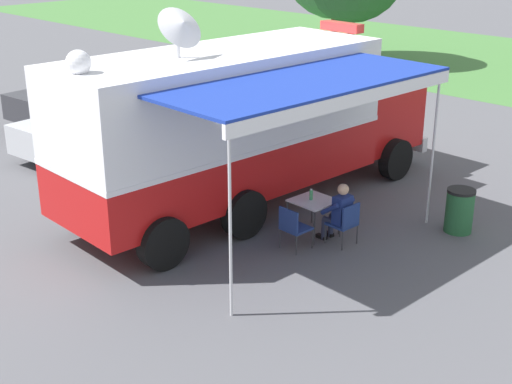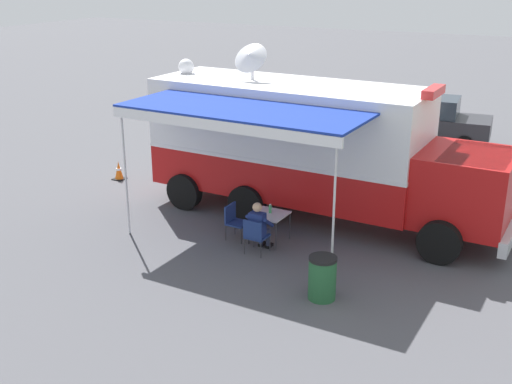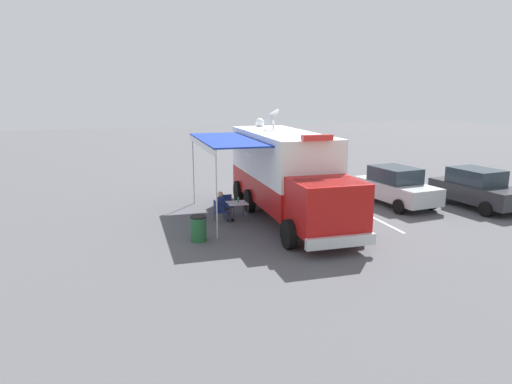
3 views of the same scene
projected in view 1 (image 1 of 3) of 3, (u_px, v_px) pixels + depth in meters
ground_plane at (224, 212)px, 15.47m from camera, size 100.00×100.00×0.00m
lot_stripe at (187, 158)px, 18.91m from camera, size 0.28×4.80×0.01m
command_truck at (250, 120)px, 15.22m from camera, size 5.04×9.57×4.53m
folding_table at (314, 203)px, 14.17m from camera, size 0.83×0.83×0.73m
water_bottle at (311, 195)px, 14.15m from camera, size 0.07×0.07×0.22m
folding_chair_at_table at (346, 221)px, 13.72m from camera, size 0.50×0.50×0.87m
folding_chair_beside_table at (293, 225)px, 13.53m from camera, size 0.50×0.50×0.87m
seated_responder at (339, 212)px, 13.80m from camera, size 0.67×0.56×1.25m
trash_bin at (459, 211)px, 14.36m from camera, size 0.57×0.57×0.91m
car_behind_truck at (76, 93)px, 22.15m from camera, size 2.30×4.34×1.76m
car_far_corner at (92, 122)px, 19.03m from camera, size 2.32×4.35×1.76m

